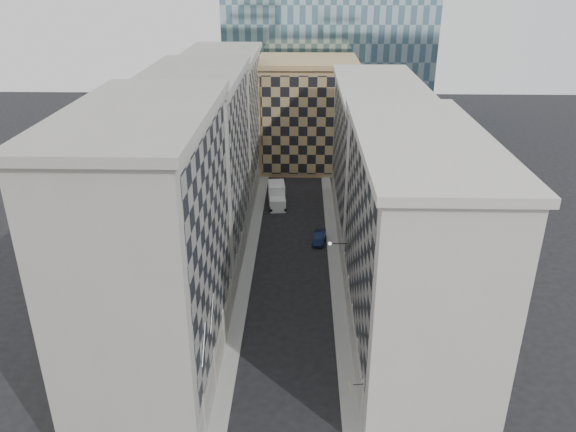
# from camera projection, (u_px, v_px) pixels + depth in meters

# --- Properties ---
(sidewalk_west) EXTENTS (1.50, 100.00, 0.15)m
(sidewalk_west) POSITION_uv_depth(u_px,v_px,m) (248.00, 265.00, 67.77)
(sidewalk_west) COLOR #979791
(sidewalk_west) RESTS_ON ground
(sidewalk_east) EXTENTS (1.50, 100.00, 0.15)m
(sidewalk_east) POSITION_uv_depth(u_px,v_px,m) (335.00, 266.00, 67.53)
(sidewalk_east) COLOR #979791
(sidewalk_east) RESTS_ON ground
(bldg_left_a) EXTENTS (10.80, 22.80, 23.70)m
(bldg_left_a) POSITION_uv_depth(u_px,v_px,m) (154.00, 252.00, 45.77)
(bldg_left_a) COLOR gray
(bldg_left_a) RESTS_ON ground
(bldg_left_b) EXTENTS (10.80, 22.80, 22.70)m
(bldg_left_b) POSITION_uv_depth(u_px,v_px,m) (200.00, 169.00, 66.04)
(bldg_left_b) COLOR gray
(bldg_left_b) RESTS_ON ground
(bldg_left_c) EXTENTS (10.80, 22.80, 21.70)m
(bldg_left_c) POSITION_uv_depth(u_px,v_px,m) (224.00, 124.00, 86.31)
(bldg_left_c) COLOR gray
(bldg_left_c) RESTS_ON ground
(bldg_right_a) EXTENTS (10.80, 26.80, 20.70)m
(bldg_right_a) POSITION_uv_depth(u_px,v_px,m) (411.00, 249.00, 49.52)
(bldg_right_a) COLOR #B7B1A8
(bldg_right_a) RESTS_ON ground
(bldg_right_b) EXTENTS (10.80, 28.80, 19.70)m
(bldg_right_b) POSITION_uv_depth(u_px,v_px,m) (375.00, 158.00, 74.35)
(bldg_right_b) COLOR #B7B1A8
(bldg_right_b) RESTS_ON ground
(tan_block) EXTENTS (16.80, 14.80, 18.80)m
(tan_block) POSITION_uv_depth(u_px,v_px,m) (307.00, 114.00, 98.34)
(tan_block) COLOR tan
(tan_block) RESTS_ON ground
(church_tower) EXTENTS (7.20, 7.20, 51.50)m
(church_tower) POSITION_uv_depth(u_px,v_px,m) (297.00, 2.00, 104.09)
(church_tower) COLOR #302A25
(church_tower) RESTS_ON ground
(flagpoles_left) EXTENTS (0.10, 6.33, 2.33)m
(flagpoles_left) POSITION_uv_depth(u_px,v_px,m) (208.00, 328.00, 42.65)
(flagpoles_left) COLOR gray
(flagpoles_left) RESTS_ON ground
(bracket_lamp) EXTENTS (1.98, 0.36, 0.36)m
(bracket_lamp) POSITION_uv_depth(u_px,v_px,m) (332.00, 244.00, 59.57)
(bracket_lamp) COLOR black
(bracket_lamp) RESTS_ON ground
(box_truck) EXTENTS (2.98, 6.07, 3.21)m
(box_truck) POSITION_uv_depth(u_px,v_px,m) (277.00, 196.00, 84.50)
(box_truck) COLOR white
(box_truck) RESTS_ON ground
(dark_car) EXTENTS (1.97, 4.25, 1.35)m
(dark_car) POSITION_uv_depth(u_px,v_px,m) (319.00, 237.00, 73.36)
(dark_car) COLOR #101A3C
(dark_car) RESTS_ON ground
(shop_sign) EXTENTS (1.25, 0.80, 0.88)m
(shop_sign) POSITION_uv_depth(u_px,v_px,m) (350.00, 389.00, 42.61)
(shop_sign) COLOR black
(shop_sign) RESTS_ON ground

